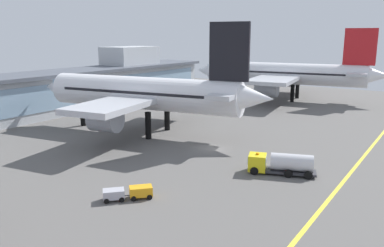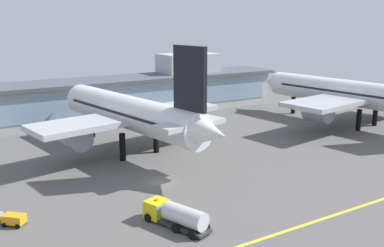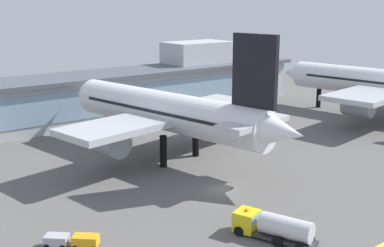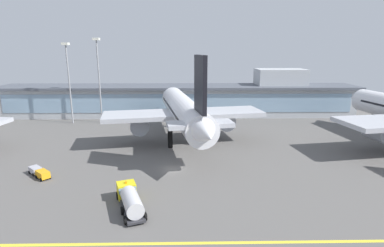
{
  "view_description": "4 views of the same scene",
  "coord_description": "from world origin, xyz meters",
  "views": [
    {
      "loc": [
        -53.76,
        -32.41,
        18.49
      ],
      "look_at": [
        1.4,
        4.86,
        3.4
      ],
      "focal_mm": 36.6,
      "sensor_mm": 36.0,
      "label": 1
    },
    {
      "loc": [
        -28.34,
        -56.36,
        24.46
      ],
      "look_at": [
        9.98,
        7.21,
        6.56
      ],
      "focal_mm": 40.45,
      "sensor_mm": 36.0,
      "label": 2
    },
    {
      "loc": [
        -41.43,
        -47.32,
        24.82
      ],
      "look_at": [
        3.11,
        10.98,
        6.6
      ],
      "focal_mm": 46.22,
      "sensor_mm": 36.0,
      "label": 3
    },
    {
      "loc": [
        2.7,
        -52.41,
        21.67
      ],
      "look_at": [
        3.87,
        11.82,
        5.8
      ],
      "focal_mm": 28.36,
      "sensor_mm": 36.0,
      "label": 4
    }
  ],
  "objects": [
    {
      "name": "ground_plane",
      "position": [
        0.0,
        0.0,
        0.0
      ],
      "size": [
        180.0,
        180.0,
        0.0
      ],
      "primitive_type": "plane",
      "color": "#5B5956"
    },
    {
      "name": "taxiway_centreline_stripe",
      "position": [
        0.0,
        -22.0,
        0.01
      ],
      "size": [
        144.0,
        0.5,
        0.01
      ],
      "primitive_type": "cube",
      "color": "yellow",
      "rests_on": "ground"
    },
    {
      "name": "terminal_building",
      "position": [
        2.21,
        47.55,
        5.48
      ],
      "size": [
        117.13,
        14.0,
        15.1
      ],
      "color": "#ADB2B7",
      "rests_on": "ground"
    },
    {
      "name": "airliner_near_right",
      "position": [
        2.13,
        16.33,
        7.58
      ],
      "size": [
        37.81,
        49.1,
        20.67
      ],
      "rotation": [
        0.0,
        0.0,
        1.75
      ],
      "color": "black",
      "rests_on": "ground"
    },
    {
      "name": "fuel_tanker_truck",
      "position": [
        -5.23,
        -13.94,
        1.51
      ],
      "size": [
        5.5,
        9.33,
        2.9
      ],
      "rotation": [
        0.0,
        0.0,
        1.92
      ],
      "color": "black",
      "rests_on": "ground"
    },
    {
      "name": "baggage_tug_near",
      "position": [
        -22.99,
        -2.79,
        0.79
      ],
      "size": [
        5.15,
        4.94,
        1.4
      ],
      "rotation": [
        0.0,
        0.0,
        5.54
      ],
      "color": "black",
      "rests_on": "ground"
    },
    {
      "name": "apron_light_mast_west",
      "position": [
        -31.44,
        36.66,
        15.32
      ],
      "size": [
        1.8,
        1.8,
        23.37
      ],
      "color": "gray",
      "rests_on": "ground"
    },
    {
      "name": "apron_light_mast_centre",
      "position": [
        -22.84,
        37.15,
        16.05
      ],
      "size": [
        1.8,
        1.8,
        24.69
      ],
      "color": "gray",
      "rests_on": "ground"
    }
  ]
}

